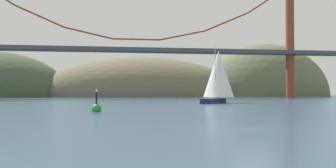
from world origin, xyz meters
TOP-DOWN VIEW (x-y plane):
  - ground_plane at (0.00, 0.00)m, footprint 360.00×360.00m
  - headland_center at (5.00, 135.00)m, footprint 87.68×44.00m
  - headland_right at (60.00, 135.00)m, footprint 56.85×44.00m
  - suspension_bridge at (-0.00, 95.00)m, footprint 138.70×6.00m
  - sailboat_white_mainsail at (12.45, 48.36)m, footprint 8.95×9.81m
  - channel_buoy at (-9.64, 20.60)m, footprint 1.10×1.10m

SIDE VIEW (x-z plane):
  - ground_plane at x=0.00m, z-range 0.00..0.00m
  - headland_center at x=5.00m, z-range -16.63..16.63m
  - headland_right at x=60.00m, z-range -23.24..23.24m
  - channel_buoy at x=-9.64m, z-range -0.95..1.69m
  - sailboat_white_mainsail at x=12.45m, z-range -0.15..10.89m
  - suspension_bridge at x=0.00m, z-range -2.28..35.66m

